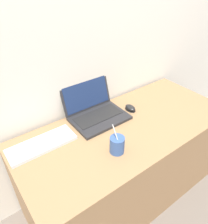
# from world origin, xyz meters

# --- Properties ---
(ground_plane) EXTENTS (12.00, 12.00, 0.00)m
(ground_plane) POSITION_xyz_m (0.00, 0.00, 0.00)
(ground_plane) COLOR #6B6056
(wall_back) EXTENTS (7.00, 0.04, 2.50)m
(wall_back) POSITION_xyz_m (0.00, 0.69, 1.25)
(wall_back) COLOR silver
(wall_back) RESTS_ON ground_plane
(desk) EXTENTS (1.48, 0.65, 0.70)m
(desk) POSITION_xyz_m (0.00, 0.33, 0.35)
(desk) COLOR #936D47
(desk) RESTS_ON ground_plane
(laptop) EXTENTS (0.37, 0.33, 0.26)m
(laptop) POSITION_xyz_m (-0.11, 0.55, 0.76)
(laptop) COLOR #232326
(laptop) RESTS_ON desk
(drink_cup) EXTENTS (0.08, 0.08, 0.19)m
(drink_cup) POSITION_xyz_m (-0.21, 0.19, 0.75)
(drink_cup) COLOR #33518C
(drink_cup) RESTS_ON desk
(computer_mouse) EXTENTS (0.06, 0.09, 0.04)m
(computer_mouse) POSITION_xyz_m (0.14, 0.46, 0.72)
(computer_mouse) COLOR black
(computer_mouse) RESTS_ON desk
(external_keyboard) EXTENTS (0.40, 0.15, 0.02)m
(external_keyboard) POSITION_xyz_m (-0.53, 0.49, 0.71)
(external_keyboard) COLOR silver
(external_keyboard) RESTS_ON desk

